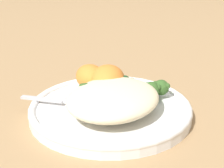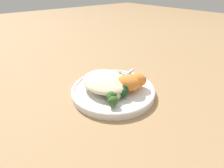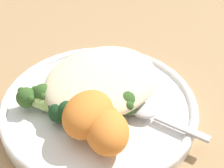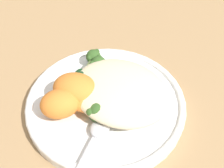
{
  "view_description": "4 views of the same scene",
  "coord_description": "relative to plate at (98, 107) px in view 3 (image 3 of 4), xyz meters",
  "views": [
    {
      "loc": [
        -0.46,
        -0.25,
        0.27
      ],
      "look_at": [
        0.01,
        -0.0,
        0.06
      ],
      "focal_mm": 60.0,
      "sensor_mm": 36.0,
      "label": 1
    },
    {
      "loc": [
        0.37,
        -0.3,
        0.3
      ],
      "look_at": [
        0.01,
        -0.01,
        0.04
      ],
      "focal_mm": 28.0,
      "sensor_mm": 36.0,
      "label": 2
    },
    {
      "loc": [
        0.25,
        0.27,
        0.35
      ],
      "look_at": [
        0.0,
        0.01,
        0.05
      ],
      "focal_mm": 60.0,
      "sensor_mm": 36.0,
      "label": 3
    },
    {
      "loc": [
        -0.18,
        0.26,
        0.4
      ],
      "look_at": [
        0.0,
        -0.01,
        0.06
      ],
      "focal_mm": 50.0,
      "sensor_mm": 36.0,
      "label": 4
    }
  ],
  "objects": [
    {
      "name": "ground_plane",
      "position": [
        -0.01,
        0.0,
        -0.01
      ],
      "size": [
        4.0,
        4.0,
        0.0
      ],
      "primitive_type": "plane",
      "color": "#9E7A51"
    },
    {
      "name": "plate",
      "position": [
        0.0,
        0.0,
        0.0
      ],
      "size": [
        0.26,
        0.26,
        0.02
      ],
      "color": "white",
      "rests_on": "ground_plane"
    },
    {
      "name": "quinoa_mound",
      "position": [
        -0.02,
        -0.01,
        0.03
      ],
      "size": [
        0.16,
        0.14,
        0.04
      ],
      "primitive_type": "ellipsoid",
      "color": "beige",
      "rests_on": "plate"
    },
    {
      "name": "broccoli_stalk_0",
      "position": [
        -0.0,
        0.03,
        0.02
      ],
      "size": [
        0.09,
        0.06,
        0.03
      ],
      "rotation": [
        0.0,
        0.0,
        2.66
      ],
      "color": "#9EBC66",
      "rests_on": "plate"
    },
    {
      "name": "broccoli_stalk_1",
      "position": [
        -0.01,
        0.01,
        0.02
      ],
      "size": [
        0.08,
        0.03,
        0.03
      ],
      "rotation": [
        0.0,
        0.0,
        3.18
      ],
      "color": "#9EBC66",
      "rests_on": "plate"
    },
    {
      "name": "broccoli_stalk_2",
      "position": [
        -0.0,
        -0.02,
        0.03
      ],
      "size": [
        0.07,
        0.07,
        0.03
      ],
      "rotation": [
        0.0,
        0.0,
        3.9
      ],
      "color": "#9EBC66",
      "rests_on": "plate"
    },
    {
      "name": "broccoli_stalk_3",
      "position": [
        0.01,
        -0.03,
        0.02
      ],
      "size": [
        0.05,
        0.09,
        0.03
      ],
      "rotation": [
        0.0,
        0.0,
        4.35
      ],
      "color": "#9EBC66",
      "rests_on": "plate"
    },
    {
      "name": "broccoli_stalk_4",
      "position": [
        0.04,
        -0.02,
        0.02
      ],
      "size": [
        0.05,
        0.11,
        0.03
      ],
      "rotation": [
        0.0,
        0.0,
        5.01
      ],
      "color": "#9EBC66",
      "rests_on": "plate"
    },
    {
      "name": "broccoli_stalk_5",
      "position": [
        0.06,
        -0.03,
        0.02
      ],
      "size": [
        0.07,
        0.1,
        0.03
      ],
      "rotation": [
        0.0,
        0.0,
        5.2
      ],
      "color": "#9EBC66",
      "rests_on": "plate"
    },
    {
      "name": "sweet_potato_chunk_0",
      "position": [
        0.04,
        0.06,
        0.03
      ],
      "size": [
        0.08,
        0.08,
        0.04
      ],
      "primitive_type": "ellipsoid",
      "rotation": [
        0.0,
        0.0,
        4.02
      ],
      "color": "orange",
      "rests_on": "plate"
    },
    {
      "name": "sweet_potato_chunk_1",
      "position": [
        0.04,
        0.03,
        0.03
      ],
      "size": [
        0.09,
        0.08,
        0.05
      ],
      "primitive_type": "ellipsoid",
      "rotation": [
        0.0,
        0.0,
        3.51
      ],
      "color": "orange",
      "rests_on": "plate"
    },
    {
      "name": "sweet_potato_chunk_2",
      "position": [
        0.02,
        0.03,
        0.03
      ],
      "size": [
        0.06,
        0.05,
        0.03
      ],
      "primitive_type": "ellipsoid",
      "rotation": [
        0.0,
        0.0,
        6.23
      ],
      "color": "orange",
      "rests_on": "plate"
    },
    {
      "name": "kale_tuft",
      "position": [
        0.05,
        -0.01,
        0.03
      ],
      "size": [
        0.04,
        0.05,
        0.03
      ],
      "color": "#193D1E",
      "rests_on": "plate"
    },
    {
      "name": "spoon",
      "position": [
        -0.03,
        0.06,
        0.01
      ],
      "size": [
        0.04,
        0.11,
        0.01
      ],
      "rotation": [
        0.0,
        0.0,
        1.81
      ],
      "color": "#B7B7BC",
      "rests_on": "plate"
    }
  ]
}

